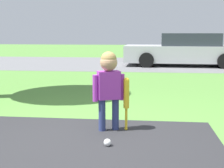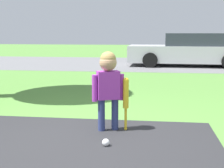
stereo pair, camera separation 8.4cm
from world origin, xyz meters
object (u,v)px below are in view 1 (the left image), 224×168
object	(u,v)px
child	(109,80)
baseball_bat	(126,96)
sports_ball	(107,142)
parked_car	(185,51)

from	to	relation	value
child	baseball_bat	xyz separation A→B (m)	(0.23, 0.03, -0.22)
sports_ball	parked_car	xyz separation A→B (m)	(1.95, 9.15, 0.56)
baseball_bat	child	bearing A→B (deg)	-172.26
child	parked_car	size ratio (longest dim) A/B	0.23
child	sports_ball	world-z (taller)	child
child	baseball_bat	world-z (taller)	child
child	parked_car	xyz separation A→B (m)	(2.00, 8.56, -0.09)
parked_car	baseball_bat	bearing A→B (deg)	80.06
baseball_bat	parked_car	xyz separation A→B (m)	(1.77, 8.52, 0.13)
baseball_bat	sports_ball	bearing A→B (deg)	-105.76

